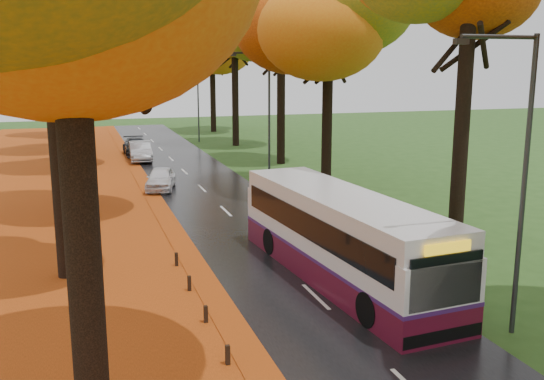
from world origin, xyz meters
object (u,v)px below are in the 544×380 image
bus (340,235)px  streetlamp_near (518,164)px  streetlamp_mid (265,108)px  car_dark (136,147)px  streetlamp_far (195,92)px  car_white (161,179)px  car_silver (140,151)px

bus → streetlamp_near: bearing=-69.1°
streetlamp_mid → car_dark: bearing=113.0°
streetlamp_mid → streetlamp_near: bearing=-90.0°
streetlamp_near → streetlamp_mid: same height
streetlamp_far → car_white: bearing=-106.3°
car_silver → car_dark: car_silver is taller
streetlamp_mid → bus: bearing=-98.6°
streetlamp_near → car_white: streetlamp_near is taller
streetlamp_mid → car_dark: (-6.30, 14.86, -3.99)m
streetlamp_far → bus: (-2.53, -38.67, -3.13)m
streetlamp_mid → car_white: (-6.30, 0.43, -4.03)m
streetlamp_near → car_dark: (-6.30, 36.86, -3.99)m
bus → car_dark: size_ratio=2.42×
streetlamp_far → car_dark: (-6.30, -7.14, -3.99)m
streetlamp_far → bus: streetlamp_far is taller
car_silver → streetlamp_near: bearing=-77.0°
streetlamp_far → streetlamp_near: bearing=-90.0°
bus → car_silver: bearing=93.0°
streetlamp_mid → car_dark: streetlamp_mid is taller
streetlamp_far → car_white: 22.83m
car_white → car_silver: bearing=104.6°
streetlamp_mid → streetlamp_far: (0.00, 22.00, 0.00)m
streetlamp_far → car_dark: streetlamp_far is taller
bus → car_silver: size_ratio=2.54×
bus → car_white: bus is taller
car_dark → car_white: bearing=-90.6°
streetlamp_mid → car_white: bearing=176.1°
streetlamp_near → streetlamp_far: size_ratio=1.00×
car_silver → streetlamp_far: bearing=60.8°
car_white → car_silver: (0.00, 11.31, 0.09)m
streetlamp_mid → car_white: size_ratio=2.12×
streetlamp_far → car_white: (-6.30, -21.57, -4.03)m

